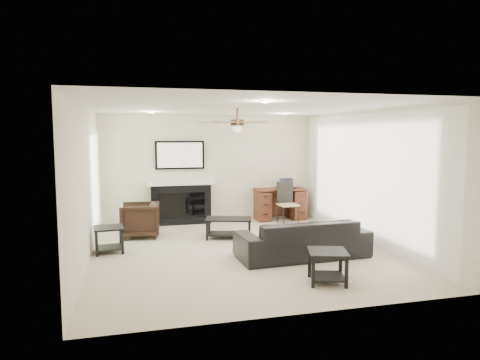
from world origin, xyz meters
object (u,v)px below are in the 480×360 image
(coffee_table, at_px, (229,228))
(desk, at_px, (280,204))
(sofa, at_px, (302,238))
(armchair, at_px, (140,220))
(fireplace_unit, at_px, (181,183))

(coffee_table, height_order, desk, desk)
(coffee_table, xyz_separation_m, desk, (1.61, 1.51, 0.18))
(sofa, relative_size, coffee_table, 2.43)
(sofa, xyz_separation_m, armchair, (-2.60, 2.15, 0.02))
(sofa, xyz_separation_m, desk, (0.71, 3.11, 0.06))
(coffee_table, bearing_deg, armchair, 177.98)
(armchair, relative_size, desk, 0.62)
(armchair, xyz_separation_m, fireplace_unit, (0.94, 1.04, 0.61))
(armchair, bearing_deg, desk, 111.33)
(armchair, height_order, fireplace_unit, fireplace_unit)
(coffee_table, relative_size, desk, 0.74)
(fireplace_unit, xyz_separation_m, desk, (2.37, -0.07, -0.57))
(sofa, xyz_separation_m, fireplace_unit, (-1.66, 3.19, 0.64))
(coffee_table, relative_size, fireplace_unit, 0.47)
(sofa, height_order, fireplace_unit, fireplace_unit)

